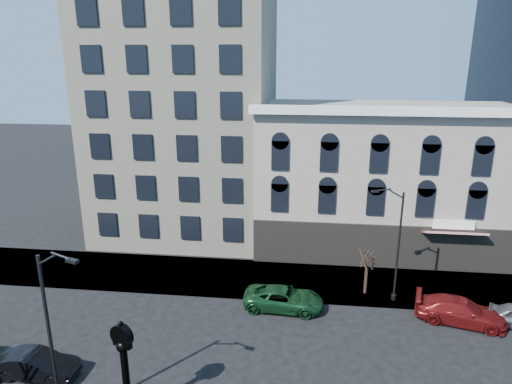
# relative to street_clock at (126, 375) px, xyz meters

# --- Properties ---
(ground) EXTENTS (160.00, 160.00, 0.00)m
(ground) POSITION_rel_street_clock_xyz_m (2.66, 6.09, -2.37)
(ground) COLOR black
(ground) RESTS_ON ground
(sidewalk_far) EXTENTS (160.00, 6.00, 0.12)m
(sidewalk_far) POSITION_rel_street_clock_xyz_m (2.66, 14.09, -2.31)
(sidewalk_far) COLOR gray
(sidewalk_far) RESTS_ON ground
(cream_tower) EXTENTS (15.90, 15.40, 42.50)m
(cream_tower) POSITION_rel_street_clock_xyz_m (-3.45, 24.98, 16.94)
(cream_tower) COLOR beige
(cream_tower) RESTS_ON ground
(victorian_row) EXTENTS (22.60, 11.19, 12.50)m
(victorian_row) POSITION_rel_street_clock_xyz_m (14.66, 21.98, 3.62)
(victorian_row) COLOR gray
(victorian_row) RESTS_ON ground
(street_clock) EXTENTS (1.13, 1.13, 4.99)m
(street_clock) POSITION_rel_street_clock_xyz_m (0.00, 0.00, 0.00)
(street_clock) COLOR black
(street_clock) RESTS_ON sidewalk_near
(street_lamp_near) EXTENTS (2.17, 0.94, 8.69)m
(street_lamp_near) POSITION_rel_street_clock_xyz_m (-2.27, -0.89, 4.31)
(street_lamp_near) COLOR black
(street_lamp_near) RESTS_ON sidewalk_near
(street_lamp_far) EXTENTS (2.04, 0.72, 8.02)m
(street_lamp_far) POSITION_rel_street_clock_xyz_m (13.24, 11.95, 3.80)
(street_lamp_far) COLOR black
(street_lamp_far) RESTS_ON sidewalk_far
(bare_tree_far) EXTENTS (2.27, 2.27, 3.90)m
(bare_tree_far) POSITION_rel_street_clock_xyz_m (11.99, 12.78, 0.68)
(bare_tree_far) COLOR #312018
(bare_tree_far) RESTS_ON sidewalk_far
(car_near_b) EXTENTS (4.27, 1.57, 1.40)m
(car_near_b) POSITION_rel_street_clock_xyz_m (-5.81, 2.20, -1.68)
(car_near_b) COLOR black
(car_near_b) RESTS_ON ground
(car_far_a) EXTENTS (5.32, 2.68, 1.44)m
(car_far_a) POSITION_rel_street_clock_xyz_m (6.47, 10.27, -1.65)
(car_far_a) COLOR #143F1E
(car_far_a) RESTS_ON ground
(car_far_b) EXTENTS (5.73, 3.39, 1.56)m
(car_far_b) POSITION_rel_street_clock_xyz_m (17.45, 9.94, -1.60)
(car_far_b) COLOR maroon
(car_far_b) RESTS_ON ground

